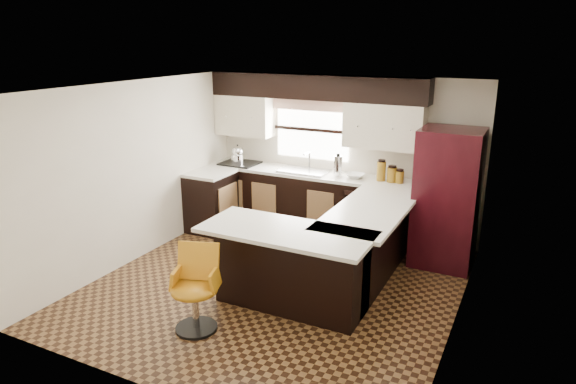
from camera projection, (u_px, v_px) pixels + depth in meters
The scene contains 30 objects.
floor at pixel (276, 285), 6.32m from camera, with size 4.40×4.40×0.00m, color #49301A.
ceiling at pixel (275, 87), 5.62m from camera, with size 4.40×4.40×0.00m, color silver.
wall_back at pixel (342, 155), 7.85m from camera, with size 4.40×4.40×0.00m, color beige.
wall_front at pixel (147, 264), 4.08m from camera, with size 4.40×4.40×0.00m, color beige.
wall_left at pixel (137, 172), 6.86m from camera, with size 4.40×4.40×0.00m, color beige.
wall_right at pixel (463, 220), 5.07m from camera, with size 4.40×4.40×0.00m, color beige.
base_cab_back at pixel (307, 203), 8.00m from camera, with size 3.30×0.60×0.90m, color black.
base_cab_left at pixel (211, 202), 8.02m from camera, with size 0.60×0.70×0.90m, color black.
counter_back at pixel (307, 173), 7.87m from camera, with size 3.30×0.60×0.04m, color silver.
counter_left at pixel (210, 173), 7.88m from camera, with size 0.60×0.70×0.04m, color silver.
soffit at pixel (315, 87), 7.57m from camera, with size 3.40×0.35×0.36m, color black.
upper_cab_left at pixel (245, 115), 8.24m from camera, with size 0.94×0.35×0.64m, color beige.
upper_cab_right at pixel (384, 126), 7.26m from camera, with size 1.14×0.35×0.64m, color beige.
window_pane at pixel (312, 130), 7.95m from camera, with size 1.20×0.02×0.90m, color white.
valance at pixel (312, 105), 7.80m from camera, with size 1.30×0.06×0.18m, color #D19B93.
sink at pixel (304, 171), 7.86m from camera, with size 0.75×0.45×0.03m, color #B2B2B7.
dishwasher at pixel (363, 219), 7.34m from camera, with size 0.58×0.03×0.78m, color black.
cooktop at pixel (240, 163), 8.35m from camera, with size 0.58×0.50×0.03m, color black.
peninsula_long at pixel (364, 246), 6.34m from camera, with size 0.60×1.95×0.90m, color black.
peninsula_return at pixel (291, 269), 5.73m from camera, with size 1.65×0.60×0.90m, color black.
counter_pen_long at pixel (370, 211), 6.18m from camera, with size 0.84×1.95×0.04m, color silver.
counter_pen_return at pixel (286, 232), 5.52m from camera, with size 1.89×0.84×0.04m, color silver.
refrigerator at pixel (447, 198), 6.70m from camera, with size 0.78×0.75×1.82m, color black.
bar_chair at pixel (194, 290), 5.24m from camera, with size 0.48×0.48×0.90m, color #C37C13, non-canonical shape.
kettle at pixel (238, 153), 8.32m from camera, with size 0.22×0.22×0.29m, color silver, non-canonical shape.
percolator at pixel (338, 166), 7.61m from camera, with size 0.13×0.13×0.30m, color silver.
mixing_bowl at pixel (355, 176), 7.52m from camera, with size 0.26×0.26×0.06m, color white.
canister_large at pixel (381, 171), 7.35m from camera, with size 0.13×0.13×0.28m, color #876117.
canister_med at pixel (392, 175), 7.29m from camera, with size 0.14×0.14×0.21m, color #876117.
canister_small at pixel (400, 177), 7.25m from camera, with size 0.12×0.12×0.17m, color #876117.
Camera 1 is at (2.67, -5.05, 2.94)m, focal length 32.00 mm.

